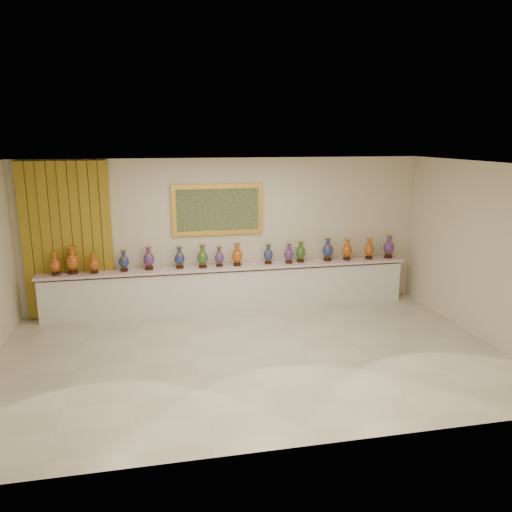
# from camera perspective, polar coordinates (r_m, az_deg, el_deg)

# --- Properties ---
(ground) EXTENTS (8.00, 8.00, 0.00)m
(ground) POSITION_cam_1_polar(r_m,az_deg,el_deg) (8.12, -0.55, -11.23)
(ground) COLOR beige
(ground) RESTS_ON ground
(room) EXTENTS (8.00, 8.00, 8.00)m
(room) POSITION_cam_1_polar(r_m,az_deg,el_deg) (9.92, -18.14, 2.26)
(room) COLOR beige
(room) RESTS_ON ground
(counter) EXTENTS (7.28, 0.48, 0.90)m
(counter) POSITION_cam_1_polar(r_m,az_deg,el_deg) (10.06, -3.03, -3.65)
(counter) COLOR white
(counter) RESTS_ON ground
(vase_0) EXTENTS (0.24, 0.24, 0.43)m
(vase_0) POSITION_cam_1_polar(r_m,az_deg,el_deg) (9.92, -21.98, -0.94)
(vase_0) COLOR #32170E
(vase_0) RESTS_ON counter
(vase_1) EXTENTS (0.24, 0.24, 0.51)m
(vase_1) POSITION_cam_1_polar(r_m,az_deg,el_deg) (9.90, -20.24, -0.60)
(vase_1) COLOR #32170E
(vase_1) RESTS_ON counter
(vase_2) EXTENTS (0.19, 0.19, 0.40)m
(vase_2) POSITION_cam_1_polar(r_m,az_deg,el_deg) (9.81, -18.03, -0.86)
(vase_2) COLOR #32170E
(vase_2) RESTS_ON counter
(vase_3) EXTENTS (0.24, 0.24, 0.42)m
(vase_3) POSITION_cam_1_polar(r_m,az_deg,el_deg) (9.79, -14.86, -0.61)
(vase_3) COLOR #32170E
(vase_3) RESTS_ON counter
(vase_4) EXTENTS (0.22, 0.22, 0.46)m
(vase_4) POSITION_cam_1_polar(r_m,az_deg,el_deg) (9.80, -12.16, -0.34)
(vase_4) COLOR #32170E
(vase_4) RESTS_ON counter
(vase_5) EXTENTS (0.25, 0.25, 0.44)m
(vase_5) POSITION_cam_1_polar(r_m,az_deg,el_deg) (9.79, -8.73, -0.26)
(vase_5) COLOR #32170E
(vase_5) RESTS_ON counter
(vase_6) EXTENTS (0.25, 0.25, 0.46)m
(vase_6) POSITION_cam_1_polar(r_m,az_deg,el_deg) (9.77, -6.13, -0.15)
(vase_6) COLOR #32170E
(vase_6) RESTS_ON counter
(vase_7) EXTENTS (0.22, 0.22, 0.40)m
(vase_7) POSITION_cam_1_polar(r_m,az_deg,el_deg) (9.85, -4.22, -0.16)
(vase_7) COLOR #32170E
(vase_7) RESTS_ON counter
(vase_8) EXTENTS (0.28, 0.28, 0.45)m
(vase_8) POSITION_cam_1_polar(r_m,az_deg,el_deg) (9.88, -2.17, 0.06)
(vase_8) COLOR #32170E
(vase_8) RESTS_ON counter
(vase_9) EXTENTS (0.22, 0.22, 0.41)m
(vase_9) POSITION_cam_1_polar(r_m,az_deg,el_deg) (10.03, 1.41, 0.16)
(vase_9) COLOR #32170E
(vase_9) RESTS_ON counter
(vase_10) EXTENTS (0.23, 0.23, 0.42)m
(vase_10) POSITION_cam_1_polar(r_m,az_deg,el_deg) (10.09, 3.79, 0.22)
(vase_10) COLOR #32170E
(vase_10) RESTS_ON counter
(vase_11) EXTENTS (0.23, 0.23, 0.44)m
(vase_11) POSITION_cam_1_polar(r_m,az_deg,el_deg) (10.20, 5.12, 0.40)
(vase_11) COLOR #32170E
(vase_11) RESTS_ON counter
(vase_12) EXTENTS (0.24, 0.24, 0.48)m
(vase_12) POSITION_cam_1_polar(r_m,az_deg,el_deg) (10.38, 8.20, 0.65)
(vase_12) COLOR #32170E
(vase_12) RESTS_ON counter
(vase_13) EXTENTS (0.21, 0.21, 0.44)m
(vase_13) POSITION_cam_1_polar(r_m,az_deg,el_deg) (10.51, 10.36, 0.63)
(vase_13) COLOR #32170E
(vase_13) RESTS_ON counter
(vase_14) EXTENTS (0.21, 0.21, 0.44)m
(vase_14) POSITION_cam_1_polar(r_m,az_deg,el_deg) (10.70, 12.80, 0.73)
(vase_14) COLOR #32170E
(vase_14) RESTS_ON counter
(vase_15) EXTENTS (0.26, 0.26, 0.50)m
(vase_15) POSITION_cam_1_polar(r_m,az_deg,el_deg) (10.88, 14.94, 0.95)
(vase_15) COLOR #32170E
(vase_15) RESTS_ON counter
(label_card) EXTENTS (0.10, 0.06, 0.00)m
(label_card) POSITION_cam_1_polar(r_m,az_deg,el_deg) (9.70, -10.66, -1.66)
(label_card) COLOR white
(label_card) RESTS_ON counter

